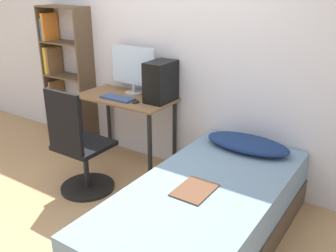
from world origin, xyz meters
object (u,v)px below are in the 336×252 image
at_px(bookshelf, 63,77).
at_px(monitor, 133,68).
at_px(pc_tower, 161,82).
at_px(office_chair, 80,154).
at_px(keyboard, 118,98).
at_px(bed, 204,216).

distance_m(bookshelf, monitor, 1.11).
distance_m(monitor, pc_tower, 0.42).
relative_size(bookshelf, pc_tower, 4.05).
bearing_deg(pc_tower, office_chair, -114.37).
bearing_deg(bookshelf, monitor, 1.31).
bearing_deg(bookshelf, pc_tower, -2.13).
bearing_deg(monitor, pc_tower, -11.12).
bearing_deg(keyboard, bookshelf, 167.16).
xyz_separation_m(monitor, keyboard, (0.00, -0.27, -0.26)).
height_order(bookshelf, keyboard, bookshelf).
bearing_deg(bookshelf, bed, -19.91).
height_order(bed, monitor, monitor).
bearing_deg(bed, office_chair, 178.54).
bearing_deg(keyboard, office_chair, -86.05).
bearing_deg(keyboard, bed, -25.09).
bearing_deg(bed, bookshelf, 160.09).
distance_m(bookshelf, keyboard, 1.11).
distance_m(keyboard, pc_tower, 0.49).
distance_m(office_chair, keyboard, 0.72).
distance_m(bed, keyboard, 1.61).
height_order(monitor, pc_tower, monitor).
xyz_separation_m(bed, pc_tower, (-0.97, 0.84, 0.71)).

